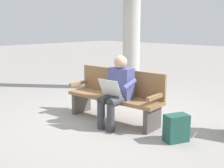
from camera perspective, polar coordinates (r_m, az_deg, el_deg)
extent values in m
plane|color=gray|center=(5.15, 0.30, -7.24)|extent=(40.00, 40.00, 0.00)
cube|color=olive|center=(5.04, 0.30, -2.71)|extent=(1.83, 0.60, 0.06)
cube|color=olive|center=(5.14, 1.81, 0.50)|extent=(1.80, 0.17, 0.45)
cube|color=olive|center=(4.53, 8.70, -2.51)|extent=(0.09, 0.48, 0.06)
cube|color=olive|center=(5.56, -6.52, 0.16)|extent=(0.09, 0.48, 0.06)
cube|color=#4C4742|center=(4.66, 8.03, -6.90)|extent=(0.11, 0.44, 0.39)
cube|color=#4C4742|center=(5.61, -6.08, -3.66)|extent=(0.11, 0.44, 0.39)
cube|color=#474C84|center=(4.81, 1.83, 0.15)|extent=(0.41, 0.25, 0.52)
sphere|color=tan|center=(4.74, 1.71, 4.37)|extent=(0.22, 0.22, 0.22)
cylinder|color=#38383D|center=(4.64, 1.21, -3.37)|extent=(0.18, 0.43, 0.15)
cylinder|color=#38383D|center=(4.77, -0.68, -2.98)|extent=(0.18, 0.43, 0.15)
cylinder|color=#38383D|center=(4.57, -0.27, -6.75)|extent=(0.13, 0.13, 0.45)
cylinder|color=#38383D|center=(4.69, -2.17, -6.26)|extent=(0.13, 0.13, 0.45)
cylinder|color=#474C84|center=(4.59, 3.45, -0.10)|extent=(0.11, 0.32, 0.18)
cylinder|color=#474C84|center=(4.88, -1.12, 0.62)|extent=(0.11, 0.32, 0.18)
cube|color=silver|center=(4.59, -0.45, -0.74)|extent=(0.41, 0.16, 0.27)
cube|color=#1E4C42|center=(4.31, 12.66, -8.53)|extent=(0.33, 0.39, 0.40)
cube|color=#23574C|center=(4.42, 11.70, -8.78)|extent=(0.13, 0.23, 0.18)
cylinder|color=#B2AFA8|center=(7.60, 3.96, 14.50)|extent=(0.45, 0.45, 4.12)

